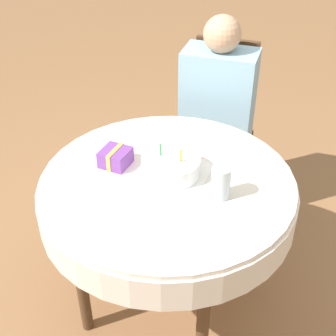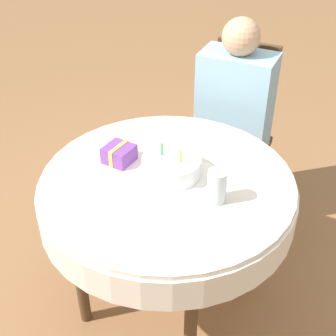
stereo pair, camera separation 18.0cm
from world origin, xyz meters
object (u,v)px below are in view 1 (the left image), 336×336
(drinking_glass, at_px, (221,183))
(gift_box, at_px, (115,158))
(person, at_px, (217,106))
(chair, at_px, (218,126))
(birthday_cake, at_px, (170,166))

(drinking_glass, height_order, gift_box, drinking_glass)
(gift_box, bearing_deg, person, 77.23)
(drinking_glass, xyz_separation_m, gift_box, (-0.45, 0.02, -0.03))
(person, bearing_deg, chair, 90.00)
(chair, xyz_separation_m, person, (0.01, -0.09, 0.17))
(birthday_cake, bearing_deg, drinking_glass, -12.71)
(birthday_cake, distance_m, drinking_glass, 0.23)
(person, bearing_deg, gift_box, -109.74)
(birthday_cake, xyz_separation_m, gift_box, (-0.23, -0.04, -0.00))
(chair, distance_m, person, 0.20)
(chair, relative_size, gift_box, 8.49)
(gift_box, bearing_deg, birthday_cake, 8.93)
(person, relative_size, gift_box, 10.00)
(chair, distance_m, birthday_cake, 0.85)
(chair, distance_m, gift_box, 0.89)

